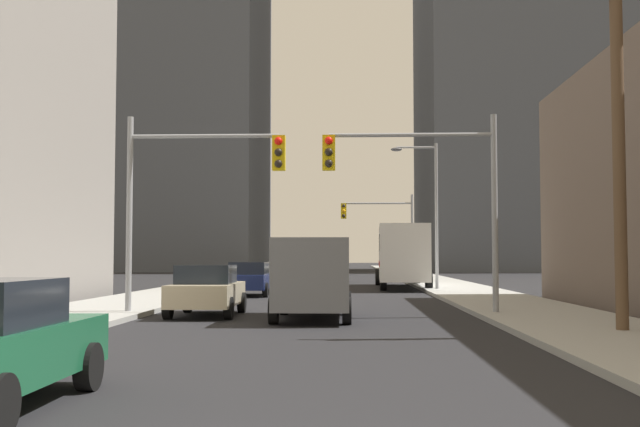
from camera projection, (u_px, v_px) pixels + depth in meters
sidewalk_left at (236, 280)px, 54.72m from camera, size 3.94×160.00×0.15m
sidewalk_right at (431, 281)px, 54.21m from camera, size 3.94×160.00×0.15m
city_bus at (402, 254)px, 43.43m from camera, size 2.90×11.58×3.40m
cargo_van_grey at (313, 274)px, 22.03m from camera, size 2.16×5.23×2.26m
sedan_beige at (207, 290)px, 23.24m from camera, size 1.95×4.23×1.52m
sedan_navy at (249, 279)px, 34.95m from camera, size 1.95×4.23×1.52m
traffic_signal_near_left at (198, 179)px, 23.33m from camera, size 4.79×0.44×6.00m
traffic_signal_near_right at (418, 178)px, 23.09m from camera, size 5.19×0.44×6.00m
traffic_signal_far_right at (381, 222)px, 53.13m from camera, size 4.96×0.44×6.00m
utility_pole_right at (618, 121)px, 17.50m from camera, size 2.20×0.28×9.11m
street_lamp_right at (429, 202)px, 39.24m from camera, size 2.36×0.32×7.50m
building_left_far_tower at (191, 67)px, 97.23m from camera, size 17.76×23.57×50.80m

